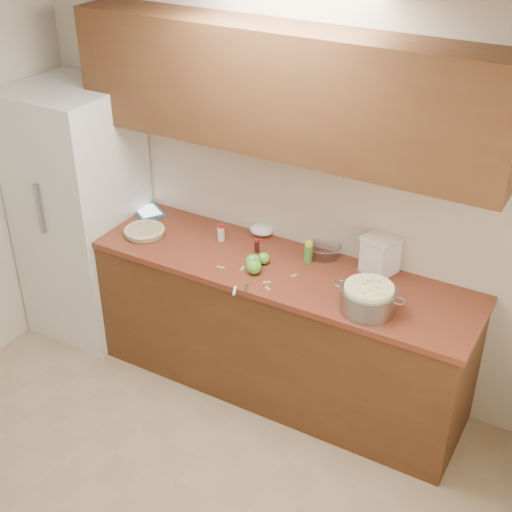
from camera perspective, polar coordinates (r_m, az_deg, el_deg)
The scene contains 22 objects.
room_shell at distance 3.14m, azimuth -12.44°, elevation -6.70°, with size 3.60×3.60×3.60m.
counter_run at distance 4.60m, azimuth 0.76°, elevation -5.43°, with size 2.64×0.68×0.92m.
upper_cabinets at distance 4.04m, azimuth 2.00°, elevation 13.09°, with size 2.60×0.34×0.70m, color #4F3318.
fridge at distance 5.09m, azimuth -13.73°, elevation 3.29°, with size 0.70×0.70×1.80m, color silver.
pie at distance 4.69m, azimuth -8.90°, elevation 1.96°, with size 0.28×0.28×0.04m.
colander at distance 3.93m, azimuth 8.96°, elevation -3.38°, with size 0.41×0.31×0.15m.
flour_canister at distance 4.26m, azimuth 9.91°, elevation 0.14°, with size 0.24×0.24×0.23m.
tablet at distance 4.97m, azimuth -8.62°, elevation 3.53°, with size 0.28×0.26×0.02m.
paring_knife at distance 4.07m, azimuth -1.57°, elevation -2.75°, with size 0.08×0.16×0.02m.
lemon_bottle at distance 4.33m, azimuth 4.23°, elevation 0.30°, with size 0.05×0.05×0.14m.
cinnamon_shaker at distance 4.56m, azimuth -2.82°, elevation 1.87°, with size 0.05×0.05×0.11m.
vanilla_bottle at distance 4.43m, azimuth 0.07°, elevation 0.81°, with size 0.03×0.03×0.09m.
mixing_bowl at distance 4.42m, azimuth 5.51°, elevation 0.53°, with size 0.21×0.21×0.08m.
paper_towel at distance 4.63m, azimuth 0.43°, elevation 2.09°, with size 0.16×0.13×0.06m, color white.
apple_left at distance 4.27m, azimuth -0.24°, elevation -0.43°, with size 0.09×0.09×0.10m.
apple_center at distance 4.31m, azimuth 0.63°, elevation -0.18°, with size 0.07×0.07×0.09m.
apple_front at distance 4.21m, azimuth -0.16°, elevation -0.86°, with size 0.09×0.09×0.10m.
peel_a at distance 4.22m, azimuth 3.07°, elevation -1.57°, with size 0.04×0.02×0.00m, color #87A650.
peel_b at distance 4.10m, azimuth 0.93°, elevation -2.60°, with size 0.04×0.02×0.00m, color #87A650.
peel_c at distance 4.15m, azimuth 0.87°, elevation -2.10°, with size 0.05×0.02×0.00m, color #87A650.
peel_d at distance 4.30m, azimuth -2.84°, elevation -0.91°, with size 0.05×0.02×0.00m, color #87A650.
peel_e at distance 4.28m, azimuth -1.08°, elevation -1.00°, with size 0.05×0.02×0.00m, color #87A650.
Camera 1 is at (1.79, -1.78, 3.17)m, focal length 50.00 mm.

